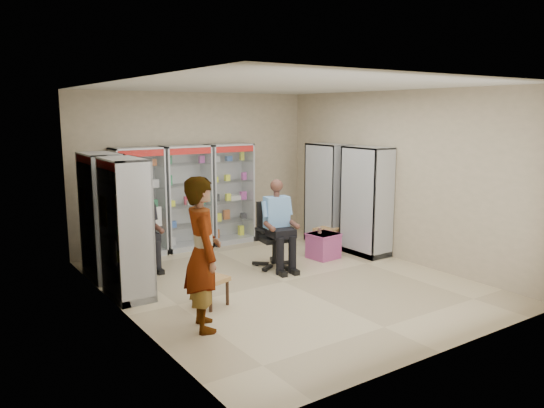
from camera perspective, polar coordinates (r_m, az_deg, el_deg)
floor at (r=8.39m, az=1.24°, el=-8.36°), size 6.00×6.00×0.00m
room_shell at (r=7.99m, az=1.29°, el=5.17°), size 5.02×6.02×3.01m
cabinet_back_left at (r=9.93m, az=-14.16°, el=0.16°), size 0.90×0.50×2.00m
cabinet_back_mid at (r=10.29m, az=-9.19°, el=0.67°), size 0.90×0.50×2.00m
cabinet_back_right at (r=10.72m, az=-4.59°, el=1.13°), size 0.90×0.50×2.00m
cabinet_right_far at (r=10.72m, az=6.02°, el=1.11°), size 0.90×0.50×2.00m
cabinet_right_near at (r=9.92m, az=10.12°, el=0.30°), size 0.90×0.50×2.00m
cabinet_left_far at (r=8.78m, az=-17.76°, el=-1.26°), size 0.90×0.50×2.00m
cabinet_left_near at (r=7.75m, az=-15.42°, el=-2.58°), size 0.90×0.50×2.00m
wooden_chair at (r=9.28m, az=-13.91°, el=-3.84°), size 0.42×0.42×0.94m
seated_customer at (r=9.19m, az=-13.85°, el=-2.69°), size 0.44×0.60×1.34m
office_chair at (r=9.02m, az=0.25°, el=-3.35°), size 0.70×0.70×1.12m
seated_shopkeeper at (r=8.95m, az=0.43°, el=-2.46°), size 0.56×0.72×1.43m
pink_trunk at (r=9.68m, az=5.54°, el=-4.49°), size 0.52×0.50×0.46m
tea_glass at (r=9.62m, az=5.16°, el=-2.85°), size 0.07×0.07×0.11m
woven_stool_a at (r=10.38m, az=5.91°, el=-3.68°), size 0.48×0.48×0.40m
woven_stool_b at (r=7.39m, az=-6.64°, el=-9.32°), size 0.51×0.51×0.41m
standing_man at (r=6.45m, az=-7.47°, el=-5.33°), size 0.62×0.78×1.88m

